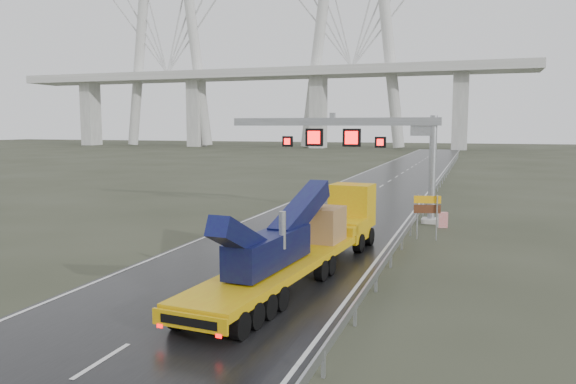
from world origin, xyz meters
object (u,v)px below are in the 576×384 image
(heavy_haul_truck, at_px, (312,235))
(striped_barrier, at_px, (443,220))
(sign_gantry, at_px, (362,139))
(exit_sign_pair, at_px, (427,208))

(heavy_haul_truck, distance_m, striped_barrier, 13.75)
(sign_gantry, relative_size, striped_barrier, 14.97)
(heavy_haul_truck, xyz_separation_m, exit_sign_pair, (4.42, 8.42, 0.26))
(sign_gantry, height_order, exit_sign_pair, sign_gantry)
(heavy_haul_truck, bearing_deg, exit_sign_pair, 67.40)
(striped_barrier, bearing_deg, exit_sign_pair, -115.79)
(exit_sign_pair, bearing_deg, sign_gantry, 117.22)
(heavy_haul_truck, height_order, striped_barrier, heavy_haul_truck)
(heavy_haul_truck, relative_size, striped_barrier, 17.31)
(sign_gantry, distance_m, heavy_haul_truck, 14.88)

